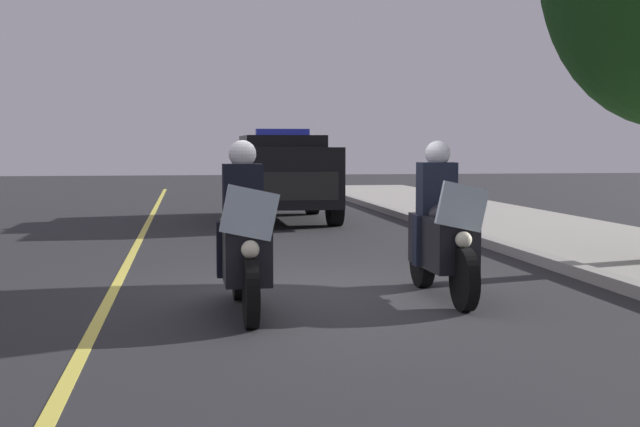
{
  "coord_description": "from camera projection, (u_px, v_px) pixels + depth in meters",
  "views": [
    {
      "loc": [
        9.2,
        -1.48,
        1.66
      ],
      "look_at": [
        -0.16,
        0.0,
        0.9
      ],
      "focal_mm": 47.28,
      "sensor_mm": 36.0,
      "label": 1
    }
  ],
  "objects": [
    {
      "name": "ground_plane",
      "position": [
        322.0,
        295.0,
        9.42
      ],
      "size": [
        80.0,
        80.0,
        0.0
      ],
      "primitive_type": "plane",
      "color": "#28282B"
    },
    {
      "name": "curb_strip",
      "position": [
        609.0,
        280.0,
        9.95
      ],
      "size": [
        48.0,
        0.24,
        0.15
      ],
      "primitive_type": "cube",
      "color": "#9E9B93",
      "rests_on": "ground"
    },
    {
      "name": "police_motorcycle_lead_right",
      "position": [
        442.0,
        234.0,
        9.17
      ],
      "size": [
        2.14,
        0.56,
        1.72
      ],
      "color": "black",
      "rests_on": "ground"
    },
    {
      "name": "police_suv",
      "position": [
        283.0,
        173.0,
        18.89
      ],
      "size": [
        4.92,
        2.11,
        2.05
      ],
      "color": "black",
      "rests_on": "ground"
    },
    {
      "name": "police_motorcycle_lead_left",
      "position": [
        244.0,
        243.0,
        8.37
      ],
      "size": [
        2.14,
        0.56,
        1.72
      ],
      "color": "black",
      "rests_on": "ground"
    },
    {
      "name": "lane_stripe_center",
      "position": [
        109.0,
        300.0,
        9.06
      ],
      "size": [
        48.0,
        0.12,
        0.01
      ],
      "primitive_type": "cube",
      "color": "#E0D14C",
      "rests_on": "ground"
    }
  ]
}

